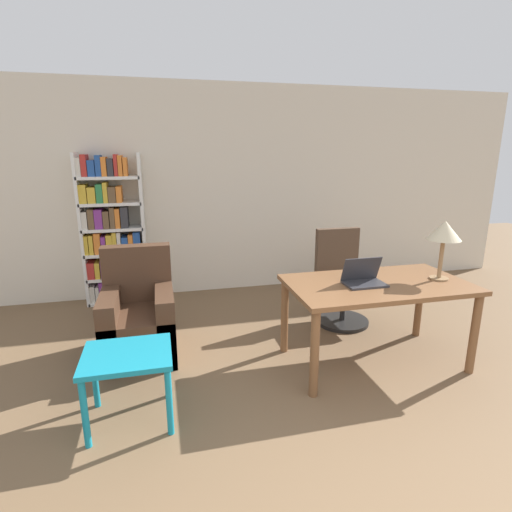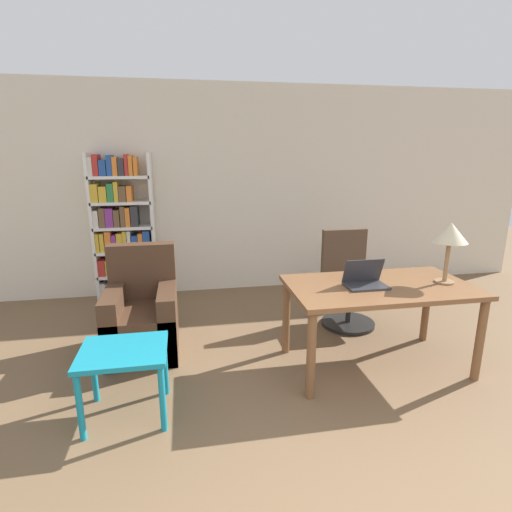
{
  "view_description": "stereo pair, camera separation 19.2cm",
  "coord_description": "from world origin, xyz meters",
  "px_view_note": "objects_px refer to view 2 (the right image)",
  "views": [
    {
      "loc": [
        -1.13,
        -0.74,
        1.84
      ],
      "look_at": [
        -0.36,
        2.4,
        1.0
      ],
      "focal_mm": 28.0,
      "sensor_mm": 36.0,
      "label": 1
    },
    {
      "loc": [
        -0.94,
        -0.78,
        1.84
      ],
      "look_at": [
        -0.36,
        2.4,
        1.0
      ],
      "focal_mm": 28.0,
      "sensor_mm": 36.0,
      "label": 2
    }
  ],
  "objects_px": {
    "office_chair": "(347,285)",
    "armchair": "(143,318)",
    "desk": "(379,296)",
    "side_table_blue": "(124,360)",
    "bookshelf": "(121,232)",
    "table_lamp": "(450,235)",
    "laptop": "(365,280)"
  },
  "relations": [
    {
      "from": "desk",
      "to": "bookshelf",
      "type": "bearing_deg",
      "value": 138.21
    },
    {
      "from": "laptop",
      "to": "table_lamp",
      "type": "xyz_separation_m",
      "value": [
        0.72,
        -0.03,
        0.37
      ]
    },
    {
      "from": "office_chair",
      "to": "desk",
      "type": "bearing_deg",
      "value": -96.78
    },
    {
      "from": "table_lamp",
      "to": "office_chair",
      "type": "height_order",
      "value": "table_lamp"
    },
    {
      "from": "bookshelf",
      "to": "laptop",
      "type": "bearing_deg",
      "value": -43.72
    },
    {
      "from": "office_chair",
      "to": "side_table_blue",
      "type": "relative_size",
      "value": 1.74
    },
    {
      "from": "table_lamp",
      "to": "office_chair",
      "type": "xyz_separation_m",
      "value": [
        -0.46,
        0.97,
        -0.74
      ]
    },
    {
      "from": "desk",
      "to": "office_chair",
      "type": "height_order",
      "value": "office_chair"
    },
    {
      "from": "office_chair",
      "to": "side_table_blue",
      "type": "xyz_separation_m",
      "value": [
        -2.19,
        -1.26,
        -0.0
      ]
    },
    {
      "from": "side_table_blue",
      "to": "office_chair",
      "type": "bearing_deg",
      "value": 29.91
    },
    {
      "from": "desk",
      "to": "laptop",
      "type": "height_order",
      "value": "laptop"
    },
    {
      "from": "armchair",
      "to": "bookshelf",
      "type": "relative_size",
      "value": 0.53
    },
    {
      "from": "desk",
      "to": "table_lamp",
      "type": "bearing_deg",
      "value": -4.3
    },
    {
      "from": "table_lamp",
      "to": "office_chair",
      "type": "relative_size",
      "value": 0.51
    },
    {
      "from": "desk",
      "to": "table_lamp",
      "type": "height_order",
      "value": "table_lamp"
    },
    {
      "from": "office_chair",
      "to": "laptop",
      "type": "bearing_deg",
      "value": -105.4
    },
    {
      "from": "side_table_blue",
      "to": "bookshelf",
      "type": "bearing_deg",
      "value": 97.31
    },
    {
      "from": "laptop",
      "to": "armchair",
      "type": "height_order",
      "value": "armchair"
    },
    {
      "from": "laptop",
      "to": "armchair",
      "type": "bearing_deg",
      "value": 160.16
    },
    {
      "from": "table_lamp",
      "to": "side_table_blue",
      "type": "relative_size",
      "value": 0.89
    },
    {
      "from": "office_chair",
      "to": "bookshelf",
      "type": "relative_size",
      "value": 0.56
    },
    {
      "from": "office_chair",
      "to": "armchair",
      "type": "distance_m",
      "value": 2.17
    },
    {
      "from": "armchair",
      "to": "bookshelf",
      "type": "height_order",
      "value": "bookshelf"
    },
    {
      "from": "armchair",
      "to": "desk",
      "type": "bearing_deg",
      "value": -18.28
    },
    {
      "from": "side_table_blue",
      "to": "desk",
      "type": "bearing_deg",
      "value": 9.18
    },
    {
      "from": "table_lamp",
      "to": "armchair",
      "type": "distance_m",
      "value": 2.85
    },
    {
      "from": "armchair",
      "to": "side_table_blue",
      "type": "bearing_deg",
      "value": -91.74
    },
    {
      "from": "bookshelf",
      "to": "armchair",
      "type": "bearing_deg",
      "value": -76.61
    },
    {
      "from": "desk",
      "to": "laptop",
      "type": "relative_size",
      "value": 4.56
    },
    {
      "from": "laptop",
      "to": "office_chair",
      "type": "height_order",
      "value": "office_chair"
    },
    {
      "from": "side_table_blue",
      "to": "bookshelf",
      "type": "distance_m",
      "value": 2.54
    },
    {
      "from": "office_chair",
      "to": "armchair",
      "type": "relative_size",
      "value": 1.05
    }
  ]
}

